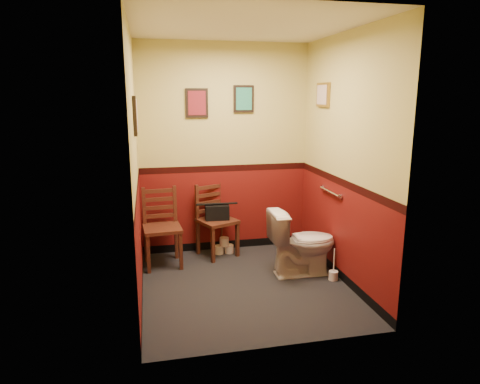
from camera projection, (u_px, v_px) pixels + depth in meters
name	position (u px, v px, depth m)	size (l,w,h in m)	color
floor	(245.00, 285.00, 4.70)	(2.20, 2.40, 0.00)	black
ceiling	(245.00, 25.00, 4.11)	(2.20, 2.40, 0.00)	silver
wall_back	(225.00, 150.00, 5.55)	(2.20, 2.70, 0.00)	#5E100E
wall_front	(280.00, 188.00, 3.26)	(2.20, 2.70, 0.00)	#5E100E
wall_left	(136.00, 168.00, 4.18)	(2.40, 2.70, 0.00)	#5E100E
wall_right	(344.00, 161.00, 4.63)	(2.40, 2.70, 0.00)	#5E100E
grab_bar	(330.00, 192.00, 4.95)	(0.05, 0.56, 0.06)	silver
framed_print_back_a	(197.00, 103.00, 5.33)	(0.28, 0.04, 0.36)	black
framed_print_back_b	(244.00, 99.00, 5.44)	(0.26, 0.04, 0.34)	black
framed_print_left	(135.00, 116.00, 4.17)	(0.04, 0.30, 0.38)	black
framed_print_right	(323.00, 95.00, 5.05)	(0.04, 0.34, 0.28)	olive
toilet	(302.00, 243.00, 4.94)	(0.43, 0.77, 0.76)	white
toilet_brush	(333.00, 275.00, 4.83)	(0.10, 0.10, 0.37)	silver
chair_left	(162.00, 227.00, 5.20)	(0.47, 0.47, 0.95)	#4F2417
chair_right	(215.00, 220.00, 5.53)	(0.57, 0.57, 0.93)	#4F2417
handbag	(217.00, 212.00, 5.47)	(0.31, 0.17, 0.22)	black
tp_stack	(224.00, 247.00, 5.64)	(0.25, 0.13, 0.22)	silver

